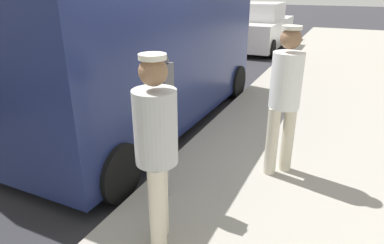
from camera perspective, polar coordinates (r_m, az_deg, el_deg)
ground_plane at (r=5.03m, az=-13.54°, el=-5.07°), size 80.00×80.00×0.00m
parking_meter_near at (r=3.27m, az=-4.79°, el=2.96°), size 0.14×0.18×1.52m
pedestrian_in_white at (r=3.89m, az=15.39°, el=4.65°), size 0.34×0.34×1.71m
pedestrian_in_gray at (r=2.66m, az=-6.03°, el=-3.81°), size 0.34×0.34×1.65m
parked_van at (r=5.67m, az=-8.30°, el=10.80°), size 2.17×5.22×2.15m
parked_sedan_ahead at (r=13.24m, az=11.07°, el=15.28°), size 1.96×4.41×1.65m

